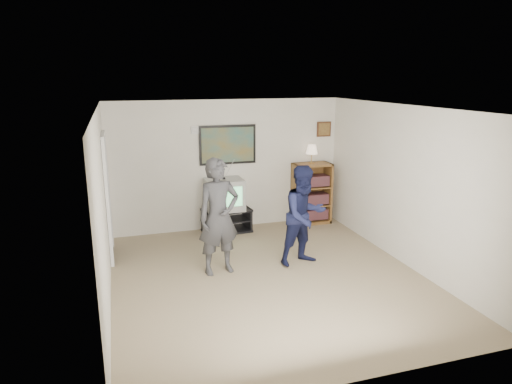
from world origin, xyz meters
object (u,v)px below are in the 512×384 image
crt_television (224,194)px  bookshelf (311,193)px  person_tall (219,217)px  person_short (304,215)px  media_stand (227,220)px

crt_television → bookshelf: bookshelf is taller
person_tall → person_short: 1.36m
person_tall → person_short: bearing=-12.5°
person_tall → person_short: size_ratio=1.11×
crt_television → person_tall: bearing=-105.6°
person_short → media_stand: bearing=100.7°
person_tall → crt_television: bearing=64.5°
crt_television → person_short: person_short is taller
bookshelf → person_short: size_ratio=0.77×
person_short → crt_television: bearing=101.7°
bookshelf → person_tall: size_ratio=0.69×
crt_television → bookshelf: (1.82, 0.05, -0.13)m
bookshelf → person_tall: person_tall is taller
media_stand → person_short: bearing=-71.8°
crt_television → bookshelf: 1.83m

